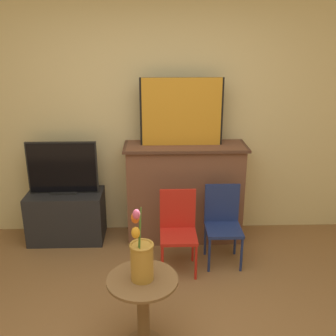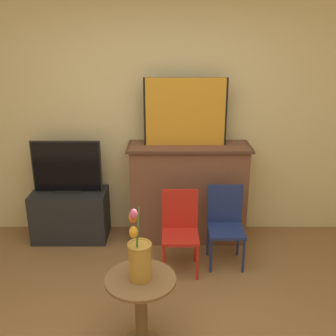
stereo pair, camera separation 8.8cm
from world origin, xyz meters
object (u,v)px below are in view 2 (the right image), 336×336
at_px(chair_red, 179,226).
at_px(painting, 184,112).
at_px(chair_blue, 224,221).
at_px(vase_tulips, 138,257).
at_px(tv_monitor, 65,168).

bearing_deg(chair_red, painting, 84.23).
distance_m(chair_red, chair_blue, 0.45).
height_order(chair_blue, vase_tulips, vase_tulips).
relative_size(tv_monitor, chair_red, 0.95).
height_order(chair_red, vase_tulips, vase_tulips).
xyz_separation_m(tv_monitor, chair_red, (1.16, -0.58, -0.38)).
distance_m(tv_monitor, vase_tulips, 1.80).
bearing_deg(chair_blue, painting, 127.47).
relative_size(painting, vase_tulips, 1.50).
bearing_deg(chair_red, vase_tulips, -106.70).
xyz_separation_m(chair_red, chair_blue, (0.43, 0.12, 0.00)).
relative_size(tv_monitor, vase_tulips, 1.30).
bearing_deg(painting, chair_blue, -52.53).
xyz_separation_m(painting, tv_monitor, (-1.22, -0.02, -0.57)).
height_order(painting, chair_blue, painting).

